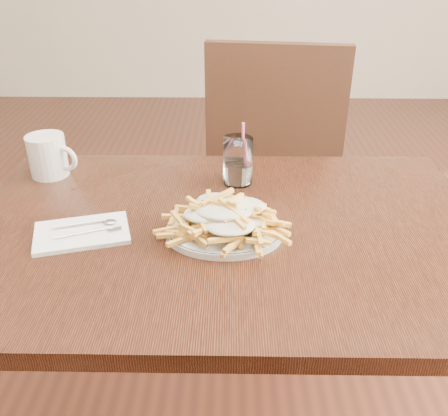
{
  "coord_description": "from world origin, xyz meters",
  "views": [
    {
      "loc": [
        0.01,
        -0.97,
        1.34
      ],
      "look_at": [
        -0.0,
        -0.04,
        0.82
      ],
      "focal_mm": 40.0,
      "sensor_mm": 36.0,
      "label": 1
    }
  ],
  "objects_px": {
    "loaded_fries": "(224,213)",
    "chair_far": "(274,158)",
    "coffee_mug": "(49,156)",
    "fries_plate": "(224,232)",
    "water_glass": "(238,164)",
    "table": "(226,254)"
  },
  "relations": [
    {
      "from": "table",
      "to": "chair_far",
      "type": "relative_size",
      "value": 1.17
    },
    {
      "from": "water_glass",
      "to": "coffee_mug",
      "type": "distance_m",
      "value": 0.51
    },
    {
      "from": "coffee_mug",
      "to": "table",
      "type": "bearing_deg",
      "value": -28.33
    },
    {
      "from": "loaded_fries",
      "to": "coffee_mug",
      "type": "height_order",
      "value": "coffee_mug"
    },
    {
      "from": "table",
      "to": "fries_plate",
      "type": "distance_m",
      "value": 0.1
    },
    {
      "from": "chair_far",
      "to": "coffee_mug",
      "type": "bearing_deg",
      "value": -141.95
    },
    {
      "from": "chair_far",
      "to": "water_glass",
      "type": "height_order",
      "value": "chair_far"
    },
    {
      "from": "chair_far",
      "to": "fries_plate",
      "type": "distance_m",
      "value": 0.86
    },
    {
      "from": "table",
      "to": "water_glass",
      "type": "bearing_deg",
      "value": 83.03
    },
    {
      "from": "chair_far",
      "to": "water_glass",
      "type": "distance_m",
      "value": 0.61
    },
    {
      "from": "table",
      "to": "coffee_mug",
      "type": "relative_size",
      "value": 8.49
    },
    {
      "from": "water_glass",
      "to": "fries_plate",
      "type": "bearing_deg",
      "value": -96.83
    },
    {
      "from": "table",
      "to": "chair_far",
      "type": "xyz_separation_m",
      "value": [
        0.17,
        0.77,
        -0.09
      ]
    },
    {
      "from": "loaded_fries",
      "to": "chair_far",
      "type": "bearing_deg",
      "value": 77.79
    },
    {
      "from": "chair_far",
      "to": "table",
      "type": "bearing_deg",
      "value": -102.56
    },
    {
      "from": "table",
      "to": "loaded_fries",
      "type": "distance_m",
      "value": 0.14
    },
    {
      "from": "chair_far",
      "to": "water_glass",
      "type": "bearing_deg",
      "value": -104.74
    },
    {
      "from": "coffee_mug",
      "to": "loaded_fries",
      "type": "bearing_deg",
      "value": -32.51
    },
    {
      "from": "table",
      "to": "water_glass",
      "type": "height_order",
      "value": "water_glass"
    },
    {
      "from": "fries_plate",
      "to": "coffee_mug",
      "type": "height_order",
      "value": "coffee_mug"
    },
    {
      "from": "loaded_fries",
      "to": "coffee_mug",
      "type": "xyz_separation_m",
      "value": [
        -0.48,
        0.31,
        -0.0
      ]
    },
    {
      "from": "chair_far",
      "to": "loaded_fries",
      "type": "bearing_deg",
      "value": -102.21
    }
  ]
}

